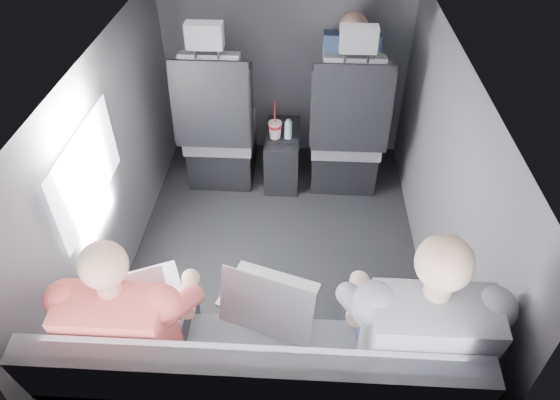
# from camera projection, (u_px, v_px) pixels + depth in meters

# --- Properties ---
(floor) EXTENTS (2.60, 2.60, 0.00)m
(floor) POSITION_uv_depth(u_px,v_px,m) (275.00, 261.00, 3.16)
(floor) COLOR black
(floor) RESTS_ON ground
(ceiling) EXTENTS (2.60, 2.60, 0.00)m
(ceiling) POSITION_uv_depth(u_px,v_px,m) (273.00, 60.00, 2.29)
(ceiling) COLOR #B2B2AD
(ceiling) RESTS_ON panel_back
(panel_left) EXTENTS (0.02, 2.60, 1.35)m
(panel_left) POSITION_uv_depth(u_px,v_px,m) (113.00, 171.00, 2.77)
(panel_left) COLOR #56565B
(panel_left) RESTS_ON floor
(panel_right) EXTENTS (0.02, 2.60, 1.35)m
(panel_right) POSITION_uv_depth(u_px,v_px,m) (441.00, 182.00, 2.69)
(panel_right) COLOR #56565B
(panel_right) RESTS_ON floor
(panel_front) EXTENTS (1.80, 0.02, 1.35)m
(panel_front) POSITION_uv_depth(u_px,v_px,m) (286.00, 71.00, 3.72)
(panel_front) COLOR #56565B
(panel_front) RESTS_ON floor
(side_window) EXTENTS (0.02, 0.75, 0.42)m
(side_window) POSITION_uv_depth(u_px,v_px,m) (87.00, 171.00, 2.39)
(side_window) COLOR white
(side_window) RESTS_ON panel_left
(seatbelt) EXTENTS (0.35, 0.11, 0.59)m
(seatbelt) POSITION_uv_depth(u_px,v_px,m) (352.00, 98.00, 3.14)
(seatbelt) COLOR black
(seatbelt) RESTS_ON front_seat_right
(front_seat_left) EXTENTS (0.52, 0.58, 1.26)m
(front_seat_left) POSITION_uv_depth(u_px,v_px,m) (220.00, 133.00, 3.57)
(front_seat_left) COLOR black
(front_seat_left) RESTS_ON floor
(front_seat_right) EXTENTS (0.52, 0.58, 1.26)m
(front_seat_right) POSITION_uv_depth(u_px,v_px,m) (346.00, 137.00, 3.53)
(front_seat_right) COLOR black
(front_seat_right) RESTS_ON floor
(center_console) EXTENTS (0.24, 0.48, 0.41)m
(center_console) POSITION_uv_depth(u_px,v_px,m) (282.00, 155.00, 3.71)
(center_console) COLOR black
(center_console) RESTS_ON floor
(rear_bench) EXTENTS (1.60, 0.57, 0.92)m
(rear_bench) POSITION_uv_depth(u_px,v_px,m) (260.00, 392.00, 2.15)
(rear_bench) COLOR slate
(rear_bench) RESTS_ON floor
(soda_cup) EXTENTS (0.09, 0.09, 0.28)m
(soda_cup) POSITION_uv_depth(u_px,v_px,m) (275.00, 130.00, 3.47)
(soda_cup) COLOR white
(soda_cup) RESTS_ON center_console
(water_bottle) EXTENTS (0.05, 0.05, 0.15)m
(water_bottle) POSITION_uv_depth(u_px,v_px,m) (288.00, 130.00, 3.47)
(water_bottle) COLOR #9ABDD1
(water_bottle) RESTS_ON center_console
(laptop_white) EXTENTS (0.44, 0.47, 0.27)m
(laptop_white) POSITION_uv_depth(u_px,v_px,m) (134.00, 296.00, 2.14)
(laptop_white) COLOR white
(laptop_white) RESTS_ON passenger_rear_left
(laptop_silver) EXTENTS (0.46, 0.46, 0.28)m
(laptop_silver) POSITION_uv_depth(u_px,v_px,m) (268.00, 299.00, 2.13)
(laptop_silver) COLOR #ACABB0
(laptop_silver) RESTS_ON rear_bench
(laptop_black) EXTENTS (0.39, 0.38, 0.25)m
(laptop_black) POSITION_uv_depth(u_px,v_px,m) (403.00, 307.00, 2.10)
(laptop_black) COLOR black
(laptop_black) RESTS_ON passenger_rear_right
(passenger_rear_left) EXTENTS (0.47, 0.60, 1.18)m
(passenger_rear_left) POSITION_uv_depth(u_px,v_px,m) (138.00, 326.00, 2.05)
(passenger_rear_left) COLOR #38373D
(passenger_rear_left) RESTS_ON rear_bench
(passenger_rear_right) EXTENTS (0.53, 0.65, 1.27)m
(passenger_rear_right) POSITION_uv_depth(u_px,v_px,m) (411.00, 334.00, 1.98)
(passenger_rear_right) COLOR navy
(passenger_rear_right) RESTS_ON rear_bench
(passenger_front_right) EXTENTS (0.38, 0.38, 0.76)m
(passenger_front_right) POSITION_uv_depth(u_px,v_px,m) (349.00, 76.00, 3.50)
(passenger_front_right) COLOR navy
(passenger_front_right) RESTS_ON front_seat_right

